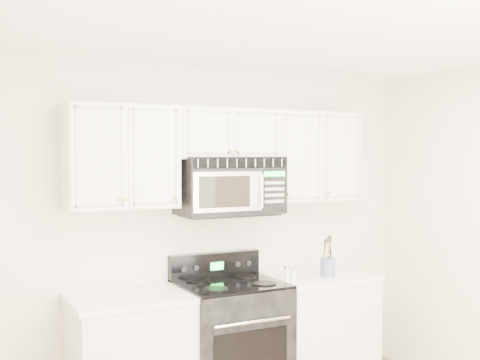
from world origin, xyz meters
TOP-DOWN VIEW (x-y plane):
  - room at (0.00, 0.00)m, footprint 3.51×3.51m
  - base_cabinet_right at (0.80, 1.44)m, footprint 0.86×0.65m
  - range at (-0.02, 1.42)m, footprint 0.77×0.70m
  - upper_cabinets at (-0.00, 1.58)m, footprint 2.44×0.37m
  - microwave at (0.03, 1.54)m, footprint 0.81×0.45m
  - utensil_crock at (0.82, 1.33)m, footprint 0.12×0.12m
  - shaker_salt at (0.51, 1.36)m, footprint 0.04×0.04m
  - shaker_pepper at (0.46, 1.38)m, footprint 0.05×0.05m

SIDE VIEW (x-z plane):
  - base_cabinet_right at x=0.80m, z-range -0.03..0.89m
  - range at x=-0.02m, z-range -0.08..1.05m
  - shaker_salt at x=0.51m, z-range 0.92..1.02m
  - shaker_pepper at x=0.46m, z-range 0.92..1.03m
  - utensil_crock at x=0.82m, z-range 0.84..1.17m
  - room at x=0.00m, z-range 0.00..2.60m
  - microwave at x=0.03m, z-range 1.45..1.90m
  - upper_cabinets at x=0.00m, z-range 1.56..2.31m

